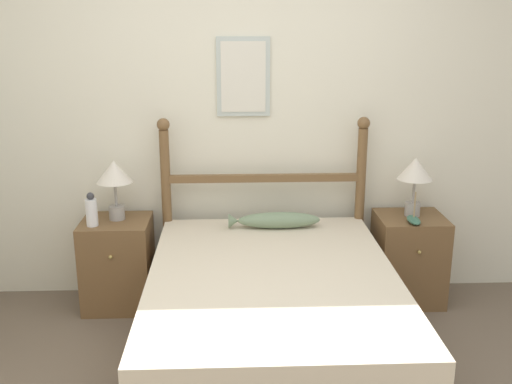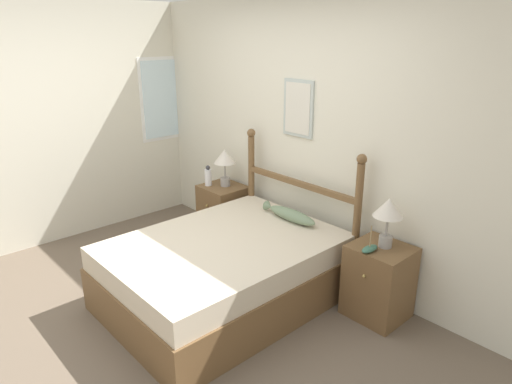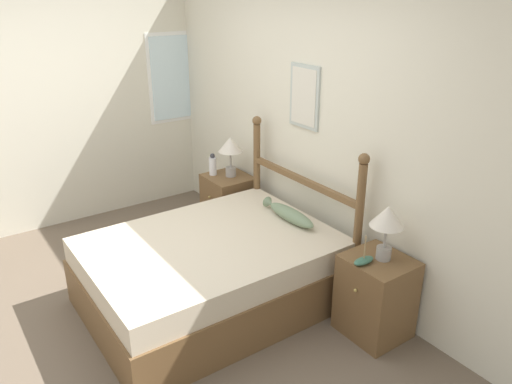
{
  "view_description": "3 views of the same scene",
  "coord_description": "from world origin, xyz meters",
  "views": [
    {
      "loc": [
        -0.09,
        -2.39,
        1.92
      ],
      "look_at": [
        0.05,
        1.13,
        0.91
      ],
      "focal_mm": 42.0,
      "sensor_mm": 36.0,
      "label": 1
    },
    {
      "loc": [
        2.86,
        -1.47,
        2.24
      ],
      "look_at": [
        0.06,
        1.1,
        0.88
      ],
      "focal_mm": 32.0,
      "sensor_mm": 36.0,
      "label": 2
    },
    {
      "loc": [
        3.15,
        -1.02,
        2.41
      ],
      "look_at": [
        0.13,
        1.1,
        0.88
      ],
      "focal_mm": 35.0,
      "sensor_mm": 36.0,
      "label": 3
    }
  ],
  "objects": [
    {
      "name": "bottle",
      "position": [
        -1.01,
        1.36,
        0.72
      ],
      "size": [
        0.08,
        0.08,
        0.23
      ],
      "color": "white",
      "rests_on": "nightstand_left"
    },
    {
      "name": "nightstand_right",
      "position": [
        1.14,
        1.46,
        0.31
      ],
      "size": [
        0.46,
        0.44,
        0.62
      ],
      "color": "brown",
      "rests_on": "ground_plane"
    },
    {
      "name": "fish_pillow",
      "position": [
        0.2,
        1.39,
        0.63
      ],
      "size": [
        0.61,
        0.13,
        0.11
      ],
      "color": "gray",
      "rests_on": "bed"
    },
    {
      "name": "model_boat",
      "position": [
        1.11,
        1.32,
        0.64
      ],
      "size": [
        0.08,
        0.17,
        0.21
      ],
      "color": "#386651",
      "rests_on": "nightstand_right"
    },
    {
      "name": "table_lamp_right",
      "position": [
        1.15,
        1.48,
        0.92
      ],
      "size": [
        0.24,
        0.24,
        0.41
      ],
      "color": "gray",
      "rests_on": "nightstand_right"
    },
    {
      "name": "headboard",
      "position": [
        0.13,
        1.58,
        0.72
      ],
      "size": [
        1.43,
        0.09,
        1.29
      ],
      "color": "brown",
      "rests_on": "ground_plane"
    },
    {
      "name": "bed",
      "position": [
        0.13,
        0.66,
        0.28
      ],
      "size": [
        1.41,
        1.91,
        0.57
      ],
      "color": "brown",
      "rests_on": "ground_plane"
    },
    {
      "name": "table_lamp_left",
      "position": [
        -0.87,
        1.49,
        0.92
      ],
      "size": [
        0.24,
        0.24,
        0.41
      ],
      "color": "gray",
      "rests_on": "nightstand_left"
    },
    {
      "name": "wall_back",
      "position": [
        -0.0,
        1.73,
        1.28
      ],
      "size": [
        6.4,
        0.08,
        2.55
      ],
      "color": "beige",
      "rests_on": "ground_plane"
    },
    {
      "name": "wall_left",
      "position": [
        -2.13,
        0.02,
        1.28
      ],
      "size": [
        0.08,
        6.4,
        2.55
      ],
      "color": "beige",
      "rests_on": "ground_plane"
    },
    {
      "name": "ground_plane",
      "position": [
        0.0,
        0.0,
        0.0
      ],
      "size": [
        16.0,
        16.0,
        0.0
      ],
      "primitive_type": "plane",
      "color": "brown"
    },
    {
      "name": "nightstand_left",
      "position": [
        -0.88,
        1.46,
        0.31
      ],
      "size": [
        0.46,
        0.44,
        0.62
      ],
      "color": "brown",
      "rests_on": "ground_plane"
    }
  ]
}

